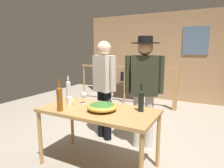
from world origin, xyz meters
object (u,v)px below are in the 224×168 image
at_px(framed_picture, 196,41).
at_px(wine_bottle_clear, 68,90).
at_px(mug_white, 70,101).
at_px(person_standing_left, 104,83).
at_px(wine_bottle_amber, 60,98).
at_px(person_standing_right, 144,83).
at_px(wine_bottle_dark, 141,100).
at_px(stair_railing, 142,81).
at_px(wine_glass, 84,95).
at_px(flat_screen_tv, 128,77).
at_px(salad_bowl, 102,106).
at_px(tv_console, 129,91).
at_px(serving_table, 98,115).

distance_m(framed_picture, wine_bottle_clear, 4.10).
distance_m(mug_white, person_standing_left, 0.79).
bearing_deg(wine_bottle_amber, person_standing_right, 55.19).
bearing_deg(wine_bottle_clear, mug_white, -46.96).
relative_size(wine_bottle_amber, wine_bottle_dark, 1.17).
distance_m(stair_railing, wine_glass, 2.86).
relative_size(flat_screen_tv, salad_bowl, 1.41).
bearing_deg(wine_bottle_amber, mug_white, 106.20).
relative_size(stair_railing, wine_bottle_dark, 8.53).
relative_size(salad_bowl, wine_bottle_amber, 0.93).
xyz_separation_m(tv_console, flat_screen_tv, (0.00, -0.03, 0.45)).
bearing_deg(wine_bottle_clear, framed_picture, 69.88).
distance_m(stair_railing, flat_screen_tv, 0.93).
bearing_deg(mug_white, person_standing_left, 81.69).
height_order(flat_screen_tv, wine_glass, wine_glass).
bearing_deg(framed_picture, wine_glass, -105.43).
height_order(wine_bottle_clear, person_standing_right, person_standing_right).
height_order(wine_bottle_dark, person_standing_right, person_standing_right).
height_order(serving_table, wine_bottle_amber, wine_bottle_amber).
height_order(stair_railing, person_standing_right, person_standing_right).
bearing_deg(tv_console, mug_white, -79.84).
distance_m(serving_table, wine_bottle_amber, 0.53).
relative_size(tv_console, wine_bottle_amber, 2.26).
height_order(framed_picture, wine_bottle_dark, framed_picture).
relative_size(serving_table, wine_bottle_dark, 4.38).
xyz_separation_m(stair_railing, wine_bottle_clear, (-0.18, -2.79, 0.24)).
xyz_separation_m(wine_bottle_dark, person_standing_right, (-0.16, 0.60, 0.12)).
distance_m(framed_picture, person_standing_right, 3.30).
xyz_separation_m(wine_glass, mug_white, (-0.15, -0.12, -0.07)).
bearing_deg(framed_picture, person_standing_right, -97.13).
bearing_deg(flat_screen_tv, wine_bottle_amber, -79.31).
bearing_deg(wine_glass, wine_bottle_clear, 169.34).
bearing_deg(tv_console, wine_bottle_dark, -65.00).
xyz_separation_m(tv_console, person_standing_left, (0.77, -2.90, 0.76)).
height_order(tv_console, mug_white, mug_white).
relative_size(wine_bottle_clear, person_standing_left, 0.22).
relative_size(wine_glass, wine_bottle_clear, 0.48).
distance_m(wine_bottle_dark, person_standing_left, 1.05).
height_order(flat_screen_tv, wine_bottle_amber, wine_bottle_amber).
height_order(wine_glass, person_standing_right, person_standing_right).
xyz_separation_m(wine_bottle_amber, wine_bottle_dark, (0.89, 0.45, -0.02)).
relative_size(framed_picture, wine_bottle_dark, 2.27).
relative_size(flat_screen_tv, serving_table, 0.35).
bearing_deg(stair_railing, wine_glass, -87.09).
bearing_deg(wine_bottle_dark, flat_screen_tv, 115.19).
distance_m(flat_screen_tv, wine_bottle_dark, 3.84).
height_order(framed_picture, person_standing_left, framed_picture).
bearing_deg(stair_railing, wine_bottle_clear, -93.66).
relative_size(framed_picture, tv_console, 0.86).
height_order(flat_screen_tv, person_standing_left, person_standing_left).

